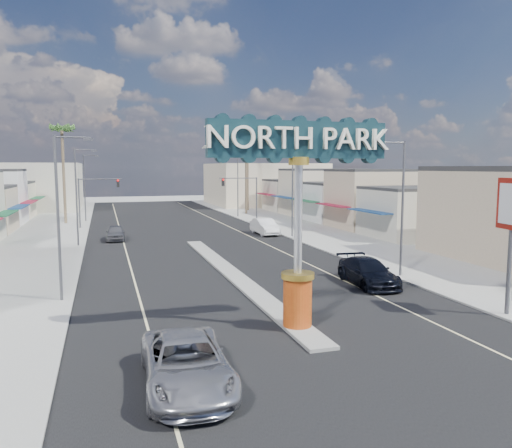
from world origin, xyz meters
TOP-DOWN VIEW (x-y plane):
  - ground at (0.00, 30.00)m, footprint 160.00×160.00m
  - road at (0.00, 30.00)m, footprint 20.00×120.00m
  - median_island at (0.00, 14.00)m, footprint 1.30×30.00m
  - sidewalk_left at (-14.00, 30.00)m, footprint 8.00×120.00m
  - sidewalk_right at (14.00, 30.00)m, footprint 8.00×120.00m
  - storefront_row_right at (24.00, 43.00)m, footprint 12.00×42.00m
  - backdrop_far_left at (-22.00, 75.00)m, footprint 20.00×20.00m
  - backdrop_far_right at (22.00, 75.00)m, footprint 20.00×20.00m
  - gateway_sign at (0.00, 1.98)m, footprint 8.20×1.50m
  - traffic_signal_left at (-9.18, 43.99)m, footprint 5.09×0.45m
  - traffic_signal_right at (9.18, 43.99)m, footprint 5.09×0.45m
  - streetlight_l_near at (-10.43, 10.00)m, footprint 2.03×0.22m
  - streetlight_l_mid at (-10.43, 30.00)m, footprint 2.03×0.22m
  - streetlight_l_far at (-10.43, 52.00)m, footprint 2.03×0.22m
  - streetlight_r_near at (10.43, 10.00)m, footprint 2.03×0.22m
  - streetlight_r_mid at (10.43, 30.00)m, footprint 2.03×0.22m
  - streetlight_r_far at (10.43, 52.00)m, footprint 2.03×0.22m
  - palm_left_far at (-13.00, 50.00)m, footprint 2.60×2.60m
  - palm_right_mid at (13.00, 56.00)m, footprint 2.60×2.60m
  - palm_right_far at (15.00, 62.00)m, footprint 2.60×2.60m
  - suv_left at (-5.78, -2.57)m, footprint 3.00×6.14m
  - suv_right at (7.39, 8.68)m, footprint 2.67×5.80m
  - car_parked_left at (-7.18, 33.11)m, footprint 1.99×4.56m
  - car_parked_right at (8.51, 32.88)m, footprint 1.96×5.31m
  - bank_pylon_sign at (10.65, 0.82)m, footprint 0.55×2.10m

SIDE VIEW (x-z plane):
  - ground at x=0.00m, z-range 0.00..0.00m
  - road at x=0.00m, z-range 0.00..0.01m
  - sidewalk_left at x=-14.00m, z-range 0.00..0.12m
  - sidewalk_right at x=14.00m, z-range 0.00..0.12m
  - median_island at x=0.00m, z-range 0.00..0.16m
  - car_parked_left at x=-7.18m, z-range 0.00..1.53m
  - suv_right at x=7.39m, z-range 0.00..1.64m
  - suv_left at x=-5.78m, z-range 0.00..1.68m
  - car_parked_right at x=8.51m, z-range 0.00..1.74m
  - storefront_row_right at x=24.00m, z-range 0.00..6.00m
  - backdrop_far_left at x=-22.00m, z-range 0.00..8.00m
  - backdrop_far_right at x=22.00m, z-range 0.00..8.00m
  - traffic_signal_left at x=-9.18m, z-range 1.27..7.27m
  - traffic_signal_right at x=9.18m, z-range 1.27..7.27m
  - streetlight_l_near at x=-10.43m, z-range 0.57..9.57m
  - streetlight_l_mid at x=-10.43m, z-range 0.57..9.57m
  - streetlight_l_far at x=-10.43m, z-range 0.57..9.57m
  - streetlight_r_near at x=10.43m, z-range 0.57..9.57m
  - streetlight_r_mid at x=10.43m, z-range 0.57..9.57m
  - streetlight_r_far at x=10.43m, z-range 0.57..9.57m
  - bank_pylon_sign at x=10.65m, z-range 1.83..8.51m
  - gateway_sign at x=0.00m, z-range 1.35..10.50m
  - palm_right_mid at x=13.00m, z-range 4.55..16.65m
  - palm_left_far at x=-13.00m, z-range 4.95..18.05m
  - palm_right_far at x=15.00m, z-range 5.34..19.44m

